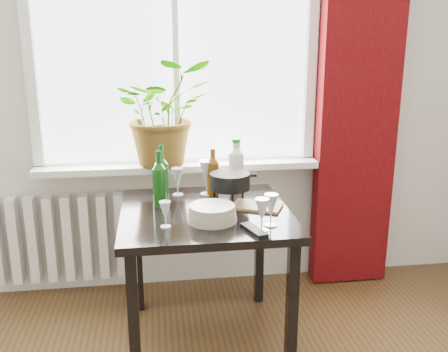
{
  "coord_description": "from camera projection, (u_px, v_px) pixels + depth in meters",
  "views": [
    {
      "loc": [
        -0.15,
        -0.83,
        1.58
      ],
      "look_at": [
        0.2,
        1.55,
        0.92
      ],
      "focal_mm": 40.0,
      "sensor_mm": 36.0,
      "label": 1
    }
  ],
  "objects": [
    {
      "name": "wineglass_far_right",
      "position": [
        271.0,
        210.0,
        2.3
      ],
      "size": [
        0.08,
        0.08,
        0.16
      ],
      "primitive_type": null,
      "rotation": [
        0.0,
        0.0,
        0.26
      ],
      "color": "#B3B8C1",
      "rests_on": "table"
    },
    {
      "name": "wine_bottle_right",
      "position": [
        162.0,
        173.0,
        2.63
      ],
      "size": [
        0.08,
        0.08,
        0.31
      ],
      "primitive_type": null,
      "rotation": [
        0.0,
        0.0,
        -0.07
      ],
      "color": "#0D4514",
      "rests_on": "table"
    },
    {
      "name": "wine_bottle_left",
      "position": [
        159.0,
        179.0,
        2.55
      ],
      "size": [
        0.09,
        0.09,
        0.3
      ],
      "primitive_type": null,
      "rotation": [
        0.0,
        0.0,
        0.4
      ],
      "color": "#0B3B0B",
      "rests_on": "table"
    },
    {
      "name": "plate_stack",
      "position": [
        212.0,
        213.0,
        2.37
      ],
      "size": [
        0.31,
        0.31,
        0.08
      ],
      "primitive_type": "cylinder",
      "rotation": [
        0.0,
        0.0,
        0.38
      ],
      "color": "#B8AE98",
      "rests_on": "table"
    },
    {
      "name": "bottle_amber",
      "position": [
        213.0,
        172.0,
        2.74
      ],
      "size": [
        0.09,
        0.09,
        0.27
      ],
      "primitive_type": null,
      "rotation": [
        0.0,
        0.0,
        0.4
      ],
      "color": "#68340B",
      "rests_on": "table"
    },
    {
      "name": "wineglass_front_left",
      "position": [
        165.0,
        214.0,
        2.29
      ],
      "size": [
        0.06,
        0.06,
        0.13
      ],
      "primitive_type": null,
      "rotation": [
        0.0,
        0.0,
        -0.17
      ],
      "color": "silver",
      "rests_on": "table"
    },
    {
      "name": "wineglass_back_left",
      "position": [
        178.0,
        181.0,
        2.76
      ],
      "size": [
        0.08,
        0.08,
        0.16
      ],
      "primitive_type": null,
      "rotation": [
        0.0,
        0.0,
        -0.21
      ],
      "color": "silver",
      "rests_on": "table"
    },
    {
      "name": "fondue_pot",
      "position": [
        230.0,
        188.0,
        2.62
      ],
      "size": [
        0.31,
        0.29,
        0.16
      ],
      "primitive_type": null,
      "rotation": [
        0.0,
        0.0,
        -0.39
      ],
      "color": "black",
      "rests_on": "table"
    },
    {
      "name": "table",
      "position": [
        205.0,
        227.0,
        2.56
      ],
      "size": [
        0.85,
        0.85,
        0.74
      ],
      "color": "black",
      "rests_on": "ground"
    },
    {
      "name": "tv_remote",
      "position": [
        254.0,
        230.0,
        2.24
      ],
      "size": [
        0.1,
        0.18,
        0.02
      ],
      "primitive_type": "cube",
      "rotation": [
        0.0,
        0.0,
        0.31
      ],
      "color": "black",
      "rests_on": "table"
    },
    {
      "name": "wineglass_back_center",
      "position": [
        207.0,
        177.0,
        2.76
      ],
      "size": [
        0.11,
        0.11,
        0.2
      ],
      "primitive_type": null,
      "rotation": [
        0.0,
        0.0,
        -0.28
      ],
      "color": "silver",
      "rests_on": "table"
    },
    {
      "name": "curtain",
      "position": [
        359.0,
        87.0,
        3.07
      ],
      "size": [
        0.5,
        0.12,
        2.56
      ],
      "color": "#3C0507",
      "rests_on": "ground"
    },
    {
      "name": "cutting_board",
      "position": [
        257.0,
        206.0,
        2.58
      ],
      "size": [
        0.29,
        0.25,
        0.01
      ],
      "primitive_type": "cube",
      "rotation": [
        0.0,
        0.0,
        -0.45
      ],
      "color": "olive",
      "rests_on": "table"
    },
    {
      "name": "window",
      "position": [
        175.0,
        36.0,
        2.93
      ],
      "size": [
        1.72,
        0.08,
        1.62
      ],
      "color": "white",
      "rests_on": "ground"
    },
    {
      "name": "potted_plant",
      "position": [
        164.0,
        113.0,
        2.95
      ],
      "size": [
        0.64,
        0.58,
        0.63
      ],
      "primitive_type": "imported",
      "rotation": [
        0.0,
        0.0,
        0.18
      ],
      "color": "#3B7C21",
      "rests_on": "windowsill"
    },
    {
      "name": "radiator",
      "position": [
        60.0,
        238.0,
        3.11
      ],
      "size": [
        0.8,
        0.1,
        0.55
      ],
      "color": "silver",
      "rests_on": "ground"
    },
    {
      "name": "windowsill",
      "position": [
        179.0,
        166.0,
        3.07
      ],
      "size": [
        1.72,
        0.2,
        0.04
      ],
      "color": "silver",
      "rests_on": "ground"
    },
    {
      "name": "wineglass_front_right",
      "position": [
        262.0,
        215.0,
        2.24
      ],
      "size": [
        0.09,
        0.09,
        0.16
      ],
      "primitive_type": null,
      "rotation": [
        0.0,
        0.0,
        -0.4
      ],
      "color": "silver",
      "rests_on": "table"
    },
    {
      "name": "cleaning_bottle",
      "position": [
        236.0,
        164.0,
        2.84
      ],
      "size": [
        0.1,
        0.1,
        0.31
      ],
      "primitive_type": null,
      "rotation": [
        0.0,
        0.0,
        -0.2
      ],
      "color": "white",
      "rests_on": "table"
    }
  ]
}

